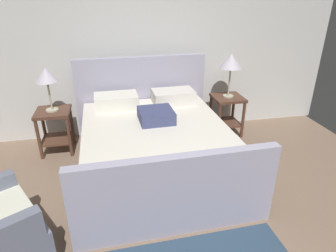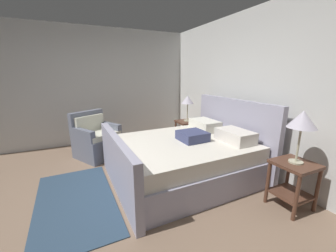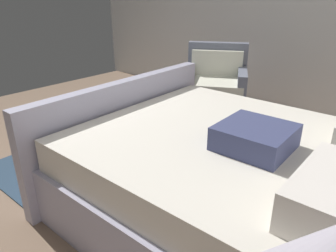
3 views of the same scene
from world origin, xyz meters
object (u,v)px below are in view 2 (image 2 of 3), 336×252
(bed, at_px, (185,156))
(table_lamp_right, at_px, (302,121))
(table_lamp_left, at_px, (188,101))
(armchair, at_px, (96,140))
(nightstand_left, at_px, (187,129))
(nightstand_right, at_px, (293,178))

(bed, distance_m, table_lamp_right, 1.66)
(bed, distance_m, table_lamp_left, 1.61)
(table_lamp_left, xyz_separation_m, armchair, (-0.27, -1.94, -0.71))
(table_lamp_left, bearing_deg, armchair, -98.00)
(bed, distance_m, nightstand_left, 1.45)
(table_lamp_left, bearing_deg, table_lamp_right, 1.43)
(table_lamp_right, bearing_deg, table_lamp_left, -178.57)
(bed, height_order, nightstand_right, bed)
(nightstand_left, bearing_deg, nightstand_right, 1.43)
(table_lamp_right, xyz_separation_m, nightstand_left, (-2.48, -0.06, -0.71))
(bed, bearing_deg, table_lamp_right, 32.89)
(armchair, bearing_deg, bed, 38.45)
(nightstand_right, relative_size, nightstand_left, 1.00)
(table_lamp_left, bearing_deg, nightstand_right, 1.43)
(table_lamp_right, bearing_deg, armchair, -143.96)
(nightstand_left, distance_m, table_lamp_left, 0.66)
(bed, height_order, table_lamp_left, bed)
(bed, relative_size, table_lamp_right, 3.46)
(bed, xyz_separation_m, nightstand_left, (-1.24, 0.74, 0.05))
(nightstand_left, xyz_separation_m, table_lamp_left, (-0.00, 0.00, 0.66))
(nightstand_right, distance_m, nightstand_left, 2.48)
(nightstand_right, relative_size, armchair, 0.61)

